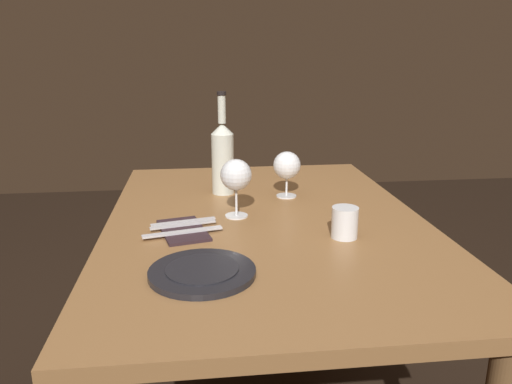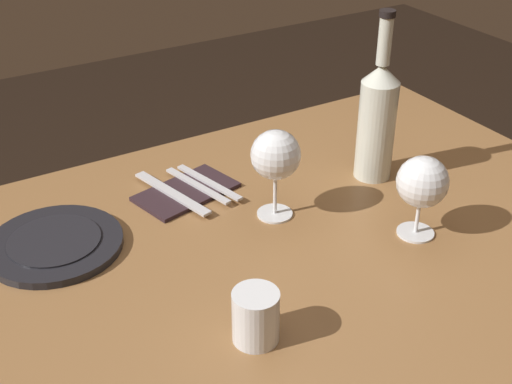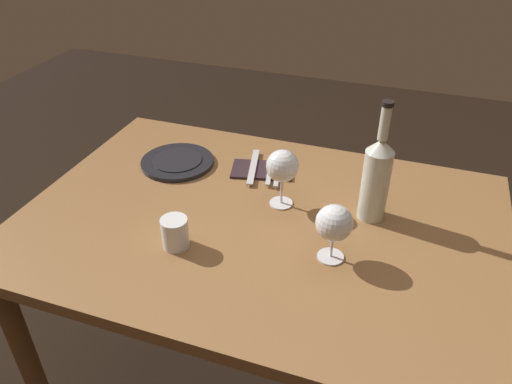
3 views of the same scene
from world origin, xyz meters
The scene contains 10 objects.
dining_table centered at (0.00, 0.00, 0.65)m, with size 1.30×0.90×0.74m.
wine_glass_left centered at (-0.03, -0.08, 0.86)m, with size 0.09×0.09×0.17m.
wine_glass_right centered at (-0.21, 0.10, 0.84)m, with size 0.09×0.09×0.15m.
wine_bottle centered at (-0.28, -0.11, 0.87)m, with size 0.07×0.07×0.34m.
water_tumbler centered at (0.17, 0.18, 0.78)m, with size 0.07×0.07×0.08m.
dinner_plate centered at (0.35, -0.19, 0.75)m, with size 0.23×0.23×0.02m.
folded_napkin centered at (0.08, -0.23, 0.74)m, with size 0.21×0.15×0.01m.
fork_inner centered at (0.05, -0.23, 0.75)m, with size 0.06×0.18×0.00m.
fork_outer centered at (0.03, -0.23, 0.75)m, with size 0.06×0.18×0.00m.
table_knife centered at (0.11, -0.23, 0.75)m, with size 0.07×0.21×0.00m.
Camera 1 is at (1.33, -0.19, 1.21)m, focal length 34.84 mm.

